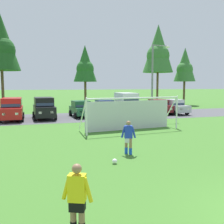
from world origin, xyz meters
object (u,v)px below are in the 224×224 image
at_px(referee, 77,200).
at_px(parked_car_slot_center_right, 126,103).
at_px(player_defender_far, 109,119).
at_px(parked_car_slot_far_right, 174,107).
at_px(street_lamp, 154,81).
at_px(parked_car_slot_left, 44,108).
at_px(parked_car_slot_far_left, 12,109).
at_px(soccer_goal, 130,113).
at_px(parked_car_slot_center_left, 81,109).
at_px(player_striker_near, 128,138).
at_px(parked_car_slot_center, 105,107).
at_px(soccer_ball, 115,161).
at_px(parked_car_slot_right, 158,106).

distance_m(referee, parked_car_slot_center_right, 23.59).
bearing_deg(player_defender_far, referee, -109.66).
bearing_deg(parked_car_slot_far_right, street_lamp, -140.91).
relative_size(player_defender_far, parked_car_slot_left, 0.35).
distance_m(referee, parked_car_slot_far_left, 20.79).
height_order(player_defender_far, parked_car_slot_center_right, parked_car_slot_center_right).
bearing_deg(parked_car_slot_center_right, referee, -113.12).
bearing_deg(player_defender_far, soccer_goal, -14.64).
height_order(parked_car_slot_center_left, street_lamp, street_lamp).
height_order(soccer_goal, parked_car_slot_left, soccer_goal).
height_order(parked_car_slot_center_right, parked_car_slot_far_right, parked_car_slot_center_right).
bearing_deg(street_lamp, player_striker_near, -121.73).
relative_size(parked_car_slot_left, parked_car_slot_center, 1.10).
distance_m(referee, parked_car_slot_left, 20.95).
distance_m(parked_car_slot_center, parked_car_slot_center_right, 2.51).
height_order(player_defender_far, street_lamp, street_lamp).
xyz_separation_m(player_striker_near, parked_car_slot_left, (-3.36, 14.98, 0.29)).
distance_m(soccer_ball, soccer_goal, 8.48).
xyz_separation_m(parked_car_slot_far_left, parked_car_slot_left, (2.98, 0.35, 0.00)).
xyz_separation_m(parked_car_slot_far_left, parked_car_slot_center_right, (12.10, 1.10, 0.23)).
bearing_deg(parked_car_slot_far_left, soccer_ball, -71.79).
relative_size(parked_car_slot_far_left, parked_car_slot_center_left, 1.07).
bearing_deg(referee, parked_car_slot_center, 72.86).
bearing_deg(street_lamp, player_defender_far, -142.01).
xyz_separation_m(parked_car_slot_center_left, parked_car_slot_right, (9.32, 0.20, 0.00)).
height_order(parked_car_slot_far_left, parked_car_slot_center, parked_car_slot_far_left).
xyz_separation_m(parked_car_slot_center, parked_car_slot_far_right, (8.18, -1.23, 0.00)).
height_order(referee, parked_car_slot_left, parked_car_slot_left).
relative_size(soccer_goal, referee, 4.62).
distance_m(player_striker_near, parked_car_slot_center_left, 15.42).
height_order(parked_car_slot_left, parked_car_slot_center, parked_car_slot_left).
xyz_separation_m(parked_car_slot_right, parked_car_slot_far_right, (1.71, -0.58, 0.00)).
bearing_deg(parked_car_slot_center_right, player_defender_far, -117.68).
relative_size(player_striker_near, street_lamp, 0.22).
bearing_deg(parked_car_slot_center_left, parked_car_slot_left, -173.51).
bearing_deg(parked_car_slot_left, soccer_goal, -55.79).
relative_size(soccer_ball, parked_car_slot_left, 0.05).
bearing_deg(referee, player_striker_near, 59.60).
bearing_deg(parked_car_slot_far_right, parked_car_slot_center_left, 178.04).
distance_m(player_striker_near, parked_car_slot_center, 16.61).
height_order(parked_car_slot_center_right, parked_car_slot_right, parked_car_slot_center_right).
bearing_deg(street_lamp, parked_car_slot_center_right, 106.54).
height_order(parked_car_slot_center_right, street_lamp, street_lamp).
distance_m(referee, parked_car_slot_center, 23.26).
xyz_separation_m(parked_car_slot_center_left, street_lamp, (6.54, -4.02, 2.93)).
relative_size(player_striker_near, parked_car_slot_far_right, 0.38).
xyz_separation_m(player_defender_far, parked_car_slot_far_left, (-7.36, 7.94, 0.29)).
relative_size(soccer_ball, player_striker_near, 0.13).
bearing_deg(parked_car_slot_center_right, soccer_goal, -108.78).
xyz_separation_m(soccer_goal, player_striker_near, (-2.55, -6.29, -0.47)).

